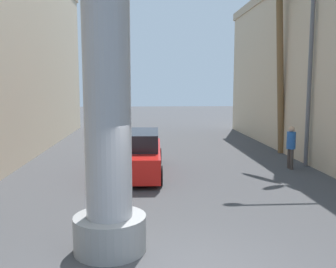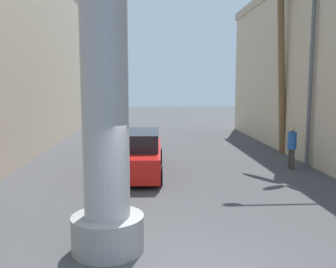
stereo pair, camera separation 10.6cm
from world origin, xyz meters
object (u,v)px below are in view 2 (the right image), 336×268
street_lamp (300,54)px  pedestrian_mid_right (292,144)px  palm_tree_mid_right (283,41)px  car_lead (135,153)px

street_lamp → pedestrian_mid_right: (-0.35, -0.47, -3.45)m
street_lamp → palm_tree_mid_right: bearing=82.6°
palm_tree_mid_right → pedestrian_mid_right: (-0.74, -3.41, -4.30)m
street_lamp → car_lead: street_lamp is taller
street_lamp → pedestrian_mid_right: 3.50m
street_lamp → car_lead: 7.43m
street_lamp → palm_tree_mid_right: size_ratio=0.87×
car_lead → palm_tree_mid_right: size_ratio=0.60×
car_lead → palm_tree_mid_right: 8.98m
palm_tree_mid_right → pedestrian_mid_right: size_ratio=4.93×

